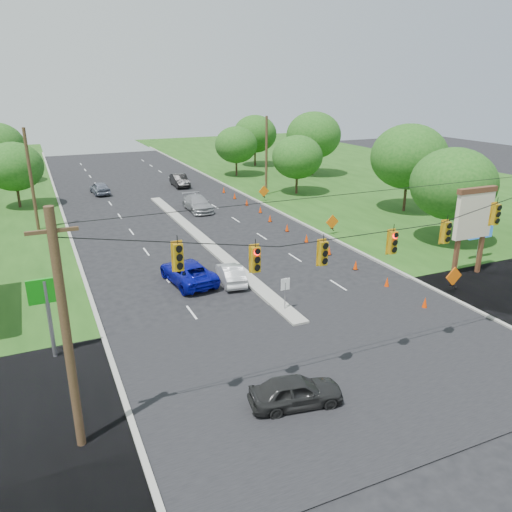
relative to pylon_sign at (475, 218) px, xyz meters
name	(u,v)px	position (x,y,z in m)	size (l,w,h in m)	color
ground	(342,361)	(-14.31, -6.20, -4.00)	(160.00, 160.00, 0.00)	black
grass_right	(476,208)	(15.69, 13.80, -4.00)	(40.00, 160.00, 0.06)	#1E4714
cross_street	(342,361)	(-14.31, -6.20, -4.00)	(160.00, 14.00, 0.02)	black
curb_left	(67,227)	(-24.41, 23.80, -4.00)	(0.25, 110.00, 0.16)	gray
curb_right	(266,206)	(-4.21, 23.80, -4.00)	(0.25, 110.00, 0.16)	gray
median	(203,240)	(-14.31, 14.80, -4.00)	(1.00, 34.00, 0.18)	gray
median_sign	(285,288)	(-14.31, -0.20, -2.54)	(0.55, 0.06, 2.05)	gray
signal_span	(361,271)	(-14.37, -7.20, 0.97)	(25.60, 0.32, 9.00)	#422D1C
utility_pole_far_left	(31,180)	(-26.81, 23.80, 0.50)	(0.28, 0.28, 9.00)	#422D1C
utility_pole_far_right	(266,156)	(-1.81, 28.80, 0.50)	(0.28, 0.28, 9.00)	#422D1C
pylon_sign	(475,218)	(0.00, 0.00, 0.00)	(5.90, 2.30, 6.12)	#59331E
cone_0	(425,303)	(-6.61, -3.20, -3.65)	(0.32, 0.32, 0.70)	#EB3702
cone_1	(387,282)	(-6.61, 0.30, -3.65)	(0.32, 0.32, 0.70)	#EB3702
cone_2	(356,265)	(-6.61, 3.80, -3.65)	(0.32, 0.32, 0.70)	#EB3702
cone_3	(329,251)	(-6.61, 7.30, -3.65)	(0.32, 0.32, 0.70)	#EB3702
cone_4	(307,238)	(-6.61, 10.80, -3.65)	(0.32, 0.32, 0.70)	#EB3702
cone_5	(287,228)	(-6.61, 14.30, -3.65)	(0.32, 0.32, 0.70)	#EB3702
cone_6	(270,218)	(-6.61, 17.80, -3.65)	(0.32, 0.32, 0.70)	#EB3702
cone_7	(260,210)	(-6.01, 21.30, -3.65)	(0.32, 0.32, 0.70)	#EB3702
cone_8	(247,202)	(-6.01, 24.80, -3.65)	(0.32, 0.32, 0.70)	#EB3702
cone_9	(235,196)	(-6.01, 28.30, -3.65)	(0.32, 0.32, 0.70)	#EB3702
cone_10	(224,190)	(-6.01, 31.80, -3.65)	(0.32, 0.32, 0.70)	#EB3702
work_sign_0	(454,277)	(-3.51, -2.20, -2.91)	(1.27, 0.58, 1.37)	black
work_sign_1	(332,223)	(-3.51, 11.80, -2.91)	(1.27, 0.58, 1.37)	black
work_sign_2	(264,192)	(-3.51, 25.80, -2.91)	(1.27, 0.58, 1.37)	black
tree_5	(14,167)	(-28.31, 33.80, 0.34)	(5.88, 5.88, 6.86)	black
tree_7	(453,184)	(3.69, 5.80, 0.96)	(6.72, 6.72, 7.84)	black
tree_8	(409,157)	(7.69, 15.80, 1.58)	(7.56, 7.56, 8.82)	black
tree_9	(297,157)	(1.69, 27.80, 0.34)	(5.88, 5.88, 6.86)	black
tree_10	(314,135)	(9.69, 37.80, 1.58)	(7.56, 7.56, 8.82)	black
tree_11	(255,134)	(5.69, 48.80, 0.96)	(6.72, 6.72, 7.84)	black
tree_12	(236,145)	(-0.31, 41.80, 0.34)	(5.88, 5.88, 6.86)	black
black_sedan	(296,391)	(-18.00, -8.31, -3.34)	(1.56, 3.87, 1.32)	black
white_sedan	(231,274)	(-15.57, 5.15, -3.36)	(1.35, 3.86, 1.27)	silver
blue_pickup	(188,272)	(-18.14, 6.35, -3.26)	(2.45, 5.31, 1.48)	#0A0E9D
silver_car_far	(198,203)	(-11.54, 24.78, -3.23)	(2.17, 5.33, 1.55)	gray
silver_car_oncoming	(100,188)	(-19.60, 37.20, -3.26)	(1.74, 4.33, 1.48)	slate
dark_car_receding	(180,180)	(-9.72, 37.79, -3.22)	(1.66, 4.75, 1.57)	black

